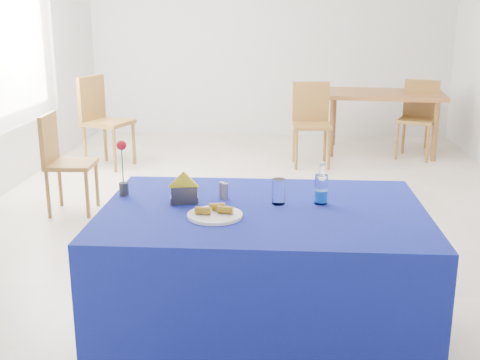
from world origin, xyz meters
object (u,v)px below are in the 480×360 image
water_bottle (321,190)px  chair_win_a (61,156)px  blue_table (262,278)px  oak_table (383,98)px  plate (215,215)px  chair_bg_right (419,113)px  chair_bg_left (311,118)px  chair_win_b (101,115)px

water_bottle → chair_win_a: 2.90m
blue_table → oak_table: (1.34, 4.64, 0.30)m
oak_table → chair_win_a: size_ratio=1.76×
plate → chair_bg_right: (1.96, 4.58, -0.24)m
water_bottle → chair_win_a: water_bottle is taller
chair_bg_left → chair_bg_right: (1.30, 0.46, -0.01)m
chair_bg_right → chair_win_a: 4.24m
water_bottle → oak_table: (1.05, 4.54, -0.15)m
oak_table → water_bottle: bearing=-103.0°
blue_table → chair_bg_right: (1.73, 4.44, 0.15)m
chair_bg_right → chair_win_b: size_ratio=0.91×
chair_bg_left → chair_win_b: chair_win_b is taller
blue_table → chair_bg_right: size_ratio=1.74×
blue_table → chair_win_a: bearing=130.7°
plate → water_bottle: water_bottle is taller
plate → chair_win_b: chair_win_b is taller
blue_table → chair_bg_left: bearing=83.8°
chair_bg_left → oak_table: bearing=33.3°
blue_table → water_bottle: bearing=18.1°
blue_table → chair_win_b: size_ratio=1.57×
blue_table → water_bottle: water_bottle is taller
chair_win_a → chair_bg_left: bearing=-52.5°
blue_table → chair_win_a: (-1.80, 2.08, 0.12)m
chair_win_a → blue_table: bearing=-142.1°
chair_win_b → chair_bg_left: bearing=-65.7°
water_bottle → chair_bg_right: (1.44, 4.34, -0.30)m
chair_bg_right → chair_win_a: size_ratio=1.06×
chair_bg_left → chair_bg_right: chair_bg_left is taller
chair_bg_right → plate: bearing=-90.1°
water_bottle → oak_table: size_ratio=0.14×
chair_win_a → chair_win_b: bearing=1.8°
oak_table → chair_win_b: size_ratio=1.51×
oak_table → chair_bg_left: 1.13m
oak_table → chair_bg_right: bearing=-26.6°
water_bottle → chair_win_b: size_ratio=0.21×
oak_table → chair_bg_right: 0.47m
plate → oak_table: (1.56, 4.78, -0.09)m
plate → chair_win_a: size_ratio=0.30×
blue_table → chair_win_b: bearing=117.3°
blue_table → plate: bearing=-146.7°
plate → water_bottle: (0.51, 0.24, 0.06)m
chair_bg_right → blue_table: bearing=-88.3°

